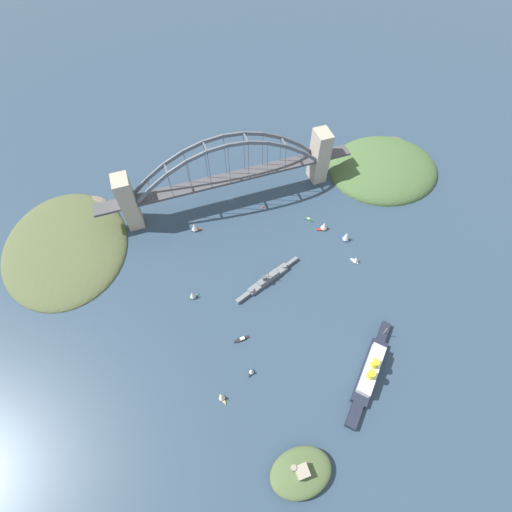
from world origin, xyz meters
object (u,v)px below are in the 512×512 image
Objects in this scene: ocean_liner at (370,371)px; small_boat_7 at (222,397)px; small_boat_1 at (194,227)px; small_boat_4 at (193,295)px; small_boat_0 at (346,236)px; fort_island_mid_harbor at (301,472)px; naval_cruiser at (267,279)px; small_boat_6 at (309,219)px; small_boat_3 at (356,260)px; seaplane_taxiing_near_bridge at (215,183)px; channel_marker_buoy at (263,207)px; small_boat_2 at (324,226)px; small_boat_5 at (242,339)px; small_boat_8 at (251,371)px; harbor_arch_bridge at (228,177)px.

ocean_liner is 110.35m from small_boat_7.
small_boat_4 is at bearing 74.98° from small_boat_1.
fort_island_mid_harbor is at bearing 54.76° from small_boat_0.
naval_cruiser reaches higher than small_boat_6.
small_boat_3 is (-127.48, 82.42, -1.64)m from small_boat_1.
fort_island_mid_harbor is 3.99× the size of seaplane_taxiing_near_bridge.
ocean_liner is 6.62× the size of seaplane_taxiing_near_bridge.
small_boat_0 is at bearing -125.24° from fort_island_mid_harbor.
ocean_liner is at bearing 68.16° from small_boat_3.
small_boat_1 is (16.65, -218.03, 0.22)m from fort_island_mid_harbor.
small_boat_3 is at bearing 122.47° from channel_marker_buoy.
small_boat_4 reaches higher than small_boat_7.
small_boat_2 reaches higher than small_boat_5.
channel_marker_buoy is (-62.73, -124.50, 0.36)m from small_boat_5.
small_boat_0 is 0.94× the size of small_boat_5.
small_boat_7 is at bearing 54.55° from small_boat_5.
small_boat_4 is at bearing 66.60° from seaplane_taxiing_near_bridge.
small_boat_0 is 136.62m from small_boat_5.
seaplane_taxiing_near_bridge is 105.90m from small_boat_6.
small_boat_6 is at bearing -136.19° from small_boat_5.
small_boat_2 is at bearing -166.94° from small_boat_4.
fort_island_mid_harbor is (73.76, 43.09, -0.33)m from ocean_liner.
small_boat_8 is (-26.23, 76.21, -1.52)m from small_boat_4.
small_boat_8 is (122.93, 89.06, -2.27)m from small_boat_0.
small_boat_3 is (-110.83, -135.61, -1.41)m from fort_island_mid_harbor.
naval_cruiser reaches higher than small_boat_3.
small_boat_2 is at bearing 132.17° from seaplane_taxiing_near_bridge.
small_boat_8 is at bearing 50.67° from small_boat_6.
fort_island_mid_harbor is 218.66m from small_boat_1.
small_boat_0 is 23.14m from small_boat_2.
small_boat_0 is 1.03× the size of small_boat_1.
seaplane_taxiing_near_bridge is at bearing -47.83° from small_boat_2.
ocean_liner is 234.30m from seaplane_taxiing_near_bridge.
small_boat_4 is at bearing -71.01° from small_boat_8.
small_boat_4 is (62.23, 97.92, -25.41)m from harbor_arch_bridge.
naval_cruiser is 79.51m from small_boat_2.
harbor_arch_bridge is 24.47× the size of seaplane_taxiing_near_bridge.
small_boat_8 reaches higher than seaplane_taxiing_near_bridge.
small_boat_4 is 0.80× the size of small_boat_5.
ocean_liner reaches higher than naval_cruiser.
small_boat_0 is 25.64m from small_boat_3.
small_boat_3 is 104.54m from channel_marker_buoy.
channel_marker_buoy is (-90.11, -75.60, -3.62)m from small_boat_4.
small_boat_5 is at bearing 26.89° from small_boat_0.
small_boat_6 is 183.62m from small_boat_7.
ocean_liner is 181.74m from channel_marker_buoy.
harbor_arch_bridge is 22.82× the size of small_boat_2.
small_boat_3 is at bearing 124.66° from seaplane_taxiing_near_bridge.
small_boat_4 reaches higher than small_boat_8.
small_boat_5 is at bearing -125.45° from small_boat_7.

